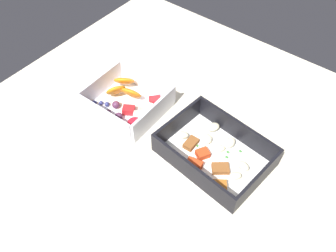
{
  "coord_description": "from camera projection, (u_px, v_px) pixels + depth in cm",
  "views": [
    {
      "loc": [
        -30.9,
        38.35,
        61.46
      ],
      "look_at": [
        -1.2,
        0.39,
        4.0
      ],
      "focal_mm": 38.33,
      "sensor_mm": 36.0,
      "label": 1
    }
  ],
  "objects": [
    {
      "name": "fruit_bowl",
      "position": [
        126.0,
        102.0,
        0.8
      ],
      "size": [
        16.04,
        14.64,
        5.55
      ],
      "rotation": [
        0.0,
        0.0,
        0.02
      ],
      "color": "white",
      "rests_on": "table_surface"
    },
    {
      "name": "pasta_container",
      "position": [
        214.0,
        154.0,
        0.71
      ],
      "size": [
        21.98,
        16.86,
        5.5
      ],
      "rotation": [
        0.0,
        0.0,
        -0.1
      ],
      "color": "white",
      "rests_on": "table_surface"
    },
    {
      "name": "paper_cup_liner",
      "position": [
        84.0,
        87.0,
        0.84
      ],
      "size": [
        4.38,
        4.38,
        1.5
      ],
      "primitive_type": "cylinder",
      "color": "white",
      "rests_on": "table_surface"
    },
    {
      "name": "table_surface",
      "position": [
        165.0,
        131.0,
        0.78
      ],
      "size": [
        80.0,
        80.0,
        2.0
      ],
      "primitive_type": "cube",
      "color": "beige",
      "rests_on": "ground"
    }
  ]
}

